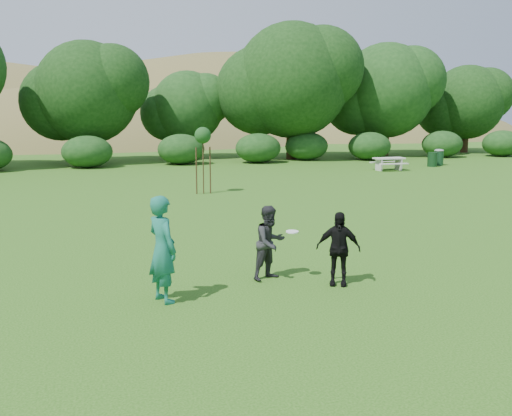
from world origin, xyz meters
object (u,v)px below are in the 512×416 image
(player_teal, at_px, (162,249))
(player_black, at_px, (338,249))
(sapling, at_px, (203,137))
(player_grey, at_px, (270,243))
(trash_can_near, at_px, (432,159))
(picnic_table, at_px, (389,162))
(trash_can_lidded, at_px, (439,157))

(player_teal, bearing_deg, player_black, -113.43)
(sapling, bearing_deg, player_teal, -104.28)
(player_teal, height_order, player_black, player_teal)
(player_teal, height_order, player_grey, player_teal)
(player_grey, height_order, trash_can_near, player_grey)
(sapling, bearing_deg, trash_can_near, 24.52)
(player_teal, height_order, picnic_table, player_teal)
(player_teal, relative_size, picnic_table, 1.13)
(trash_can_lidded, bearing_deg, player_teal, -133.59)
(player_grey, relative_size, trash_can_lidded, 1.53)
(player_teal, xyz_separation_m, picnic_table, (15.74, 19.55, -0.50))
(picnic_table, bearing_deg, trash_can_near, 18.25)
(player_black, bearing_deg, sapling, 117.17)
(trash_can_near, xyz_separation_m, sapling, (-16.07, -7.33, 1.97))
(player_teal, relative_size, trash_can_lidded, 1.94)
(player_grey, relative_size, trash_can_near, 1.78)
(player_teal, distance_m, trash_can_near, 28.50)
(trash_can_near, bearing_deg, sapling, -155.48)
(trash_can_lidded, bearing_deg, player_grey, -131.13)
(player_black, distance_m, sapling, 13.54)
(sapling, bearing_deg, trash_can_lidded, 25.13)
(picnic_table, height_order, trash_can_lidded, trash_can_lidded)
(player_teal, bearing_deg, trash_can_near, -66.86)
(player_grey, bearing_deg, sapling, 60.58)
(player_black, distance_m, picnic_table, 22.99)
(sapling, xyz_separation_m, trash_can_lidded, (16.94, 7.95, -1.88))
(player_teal, distance_m, player_grey, 2.52)
(player_grey, xyz_separation_m, trash_can_lidded, (17.98, 20.59, -0.26))
(trash_can_near, distance_m, picnic_table, 3.95)
(trash_can_near, bearing_deg, player_black, -127.42)
(trash_can_near, bearing_deg, trash_can_lidded, 35.21)
(player_black, bearing_deg, trash_can_lidded, 78.29)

